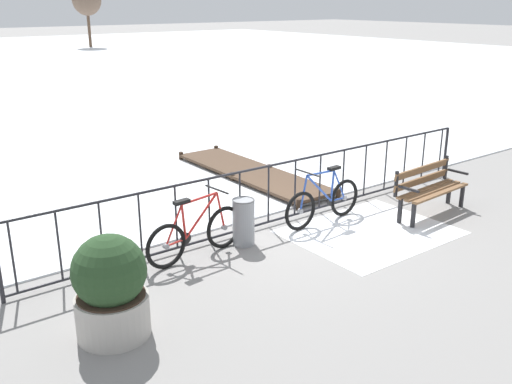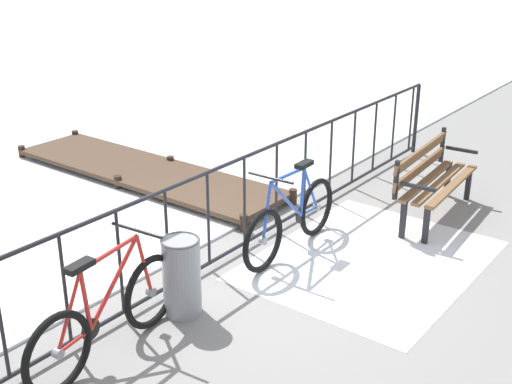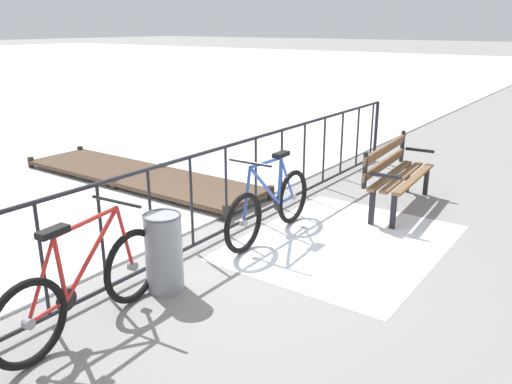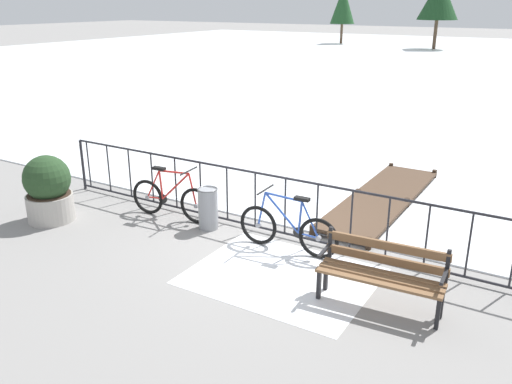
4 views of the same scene
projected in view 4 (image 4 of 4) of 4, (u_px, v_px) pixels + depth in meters
ground_plane at (270, 234)px, 9.08m from camera, size 160.00×160.00×0.00m
frozen_pond at (505, 67)px, 31.94m from camera, size 80.00×56.00×0.03m
snow_patch at (282, 276)px, 7.68m from camera, size 2.58×2.04×0.01m
railing_fence at (270, 203)px, 8.90m from camera, size 9.06×0.06×1.07m
bicycle_near_railing at (288, 229)px, 8.35m from camera, size 1.71×0.52×0.97m
bicycle_second at (171, 199)px, 9.62m from camera, size 1.71×0.52×0.97m
park_bench at (382, 269)px, 6.81m from camera, size 1.63×0.59×0.89m
planter_with_shrub at (48, 189)px, 9.48m from camera, size 0.82×0.82×1.20m
trash_bin at (208, 208)px, 9.20m from camera, size 0.35×0.35×0.73m
wooden_dock at (382, 198)px, 10.42m from camera, size 1.10×4.32×0.20m
tree_centre at (343, 5)px, 48.73m from camera, size 2.23×2.23×5.13m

